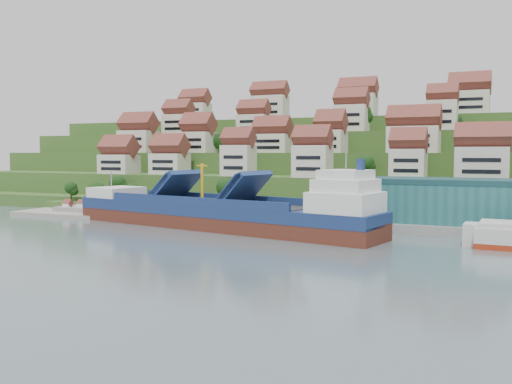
% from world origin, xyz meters
% --- Properties ---
extents(ground, '(300.00, 300.00, 0.00)m').
position_xyz_m(ground, '(0.00, 0.00, 0.00)').
color(ground, slate).
rests_on(ground, ground).
extents(quay, '(180.00, 14.00, 2.20)m').
position_xyz_m(quay, '(20.00, 15.00, 1.10)').
color(quay, gray).
rests_on(quay, ground).
extents(pebble_beach, '(45.00, 20.00, 1.00)m').
position_xyz_m(pebble_beach, '(-58.00, 12.00, 0.50)').
color(pebble_beach, gray).
rests_on(pebble_beach, ground).
extents(hillside, '(260.00, 128.00, 31.00)m').
position_xyz_m(hillside, '(0.00, 103.55, 10.66)').
color(hillside, '#2D4C1E').
rests_on(hillside, ground).
extents(hillside_village, '(157.67, 65.00, 29.00)m').
position_xyz_m(hillside_village, '(1.45, 60.73, 24.42)').
color(hillside_village, beige).
rests_on(hillside_village, ground).
extents(hillside_trees, '(139.96, 62.65, 31.90)m').
position_xyz_m(hillside_trees, '(-13.28, 43.87, 16.54)').
color(hillside_trees, '#193C14').
rests_on(hillside_trees, ground).
extents(warehouse, '(60.00, 15.00, 10.00)m').
position_xyz_m(warehouse, '(52.00, 17.00, 7.20)').
color(warehouse, '#256466').
rests_on(warehouse, quay).
extents(flagpole, '(1.28, 0.16, 8.00)m').
position_xyz_m(flagpole, '(18.11, 10.00, 6.88)').
color(flagpole, gray).
rests_on(flagpole, quay).
extents(beach_huts, '(14.40, 3.70, 2.20)m').
position_xyz_m(beach_huts, '(-60.00, 10.75, 2.10)').
color(beach_huts, white).
rests_on(beach_huts, pebble_beach).
extents(cargo_ship, '(84.24, 29.25, 18.55)m').
position_xyz_m(cargo_ship, '(-9.61, 0.12, 3.48)').
color(cargo_ship, '#522419').
rests_on(cargo_ship, ground).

